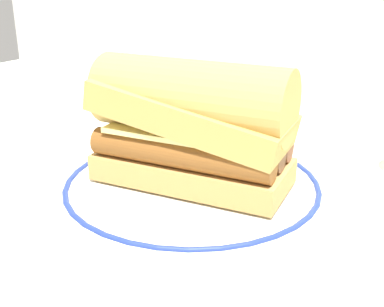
# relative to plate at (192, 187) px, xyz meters

# --- Properties ---
(ground_plane) EXTENTS (1.50, 1.50, 0.00)m
(ground_plane) POSITION_rel_plate_xyz_m (-0.02, -0.01, -0.01)
(ground_plane) COLOR white
(plate) EXTENTS (0.29, 0.29, 0.01)m
(plate) POSITION_rel_plate_xyz_m (0.00, 0.00, 0.00)
(plate) COLOR white
(plate) RESTS_ON ground_plane
(sausage_sandwich) EXTENTS (0.21, 0.12, 0.13)m
(sausage_sandwich) POSITION_rel_plate_xyz_m (0.00, 0.00, 0.07)
(sausage_sandwich) COLOR tan
(sausage_sandwich) RESTS_ON plate
(salt_shaker) EXTENTS (0.03, 0.03, 0.07)m
(salt_shaker) POSITION_rel_plate_xyz_m (-0.07, 0.20, 0.03)
(salt_shaker) COLOR white
(salt_shaker) RESTS_ON ground_plane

